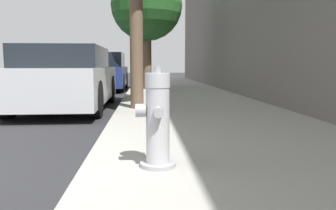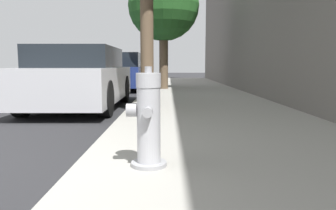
{
  "view_description": "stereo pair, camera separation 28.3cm",
  "coord_description": "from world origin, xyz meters",
  "px_view_note": "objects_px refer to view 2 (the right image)",
  "views": [
    {
      "loc": [
        2.36,
        -2.52,
        1.0
      ],
      "look_at": [
        2.66,
        1.46,
        0.51
      ],
      "focal_mm": 35.0,
      "sensor_mm": 36.0,
      "label": 1
    },
    {
      "loc": [
        2.65,
        -2.53,
        1.0
      ],
      "look_at": [
        2.66,
        1.46,
        0.51
      ],
      "focal_mm": 35.0,
      "sensor_mm": 36.0,
      "label": 2
    }
  ],
  "objects_px": {
    "parked_car_mid": "(120,72)",
    "street_tree_far": "(163,6)",
    "parked_car_near": "(80,79)",
    "fire_hydrant": "(147,121)"
  },
  "relations": [
    {
      "from": "parked_car_mid",
      "to": "street_tree_far",
      "type": "height_order",
      "value": "street_tree_far"
    },
    {
      "from": "parked_car_near",
      "to": "parked_car_mid",
      "type": "relative_size",
      "value": 1.09
    },
    {
      "from": "fire_hydrant",
      "to": "street_tree_far",
      "type": "bearing_deg",
      "value": 89.93
    },
    {
      "from": "parked_car_mid",
      "to": "street_tree_far",
      "type": "relative_size",
      "value": 0.89
    },
    {
      "from": "parked_car_near",
      "to": "fire_hydrant",
      "type": "bearing_deg",
      "value": -68.76
    },
    {
      "from": "parked_car_mid",
      "to": "fire_hydrant",
      "type": "bearing_deg",
      "value": -80.58
    },
    {
      "from": "parked_car_near",
      "to": "street_tree_far",
      "type": "xyz_separation_m",
      "value": [
        1.85,
        4.68,
        2.45
      ]
    },
    {
      "from": "fire_hydrant",
      "to": "parked_car_near",
      "type": "xyz_separation_m",
      "value": [
        -1.84,
        4.73,
        0.17
      ]
    },
    {
      "from": "fire_hydrant",
      "to": "street_tree_far",
      "type": "height_order",
      "value": "street_tree_far"
    },
    {
      "from": "parked_car_mid",
      "to": "street_tree_far",
      "type": "bearing_deg",
      "value": -29.98
    }
  ]
}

